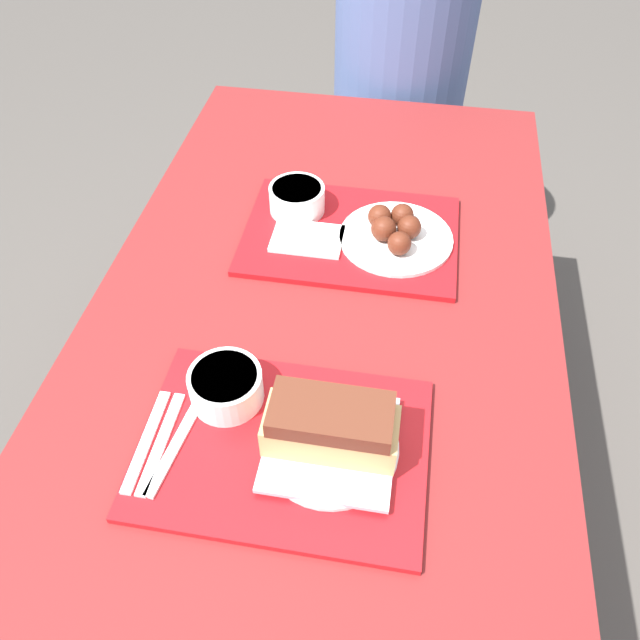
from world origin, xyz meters
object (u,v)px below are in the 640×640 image
tray_near (283,447)px  bowl_coleslaw_near (226,385)px  brisket_sandwich_plate (331,432)px  bowl_coleslaw_far (297,198)px  person_seated_across (401,70)px  tray_far (351,235)px  wings_plate_far (395,231)px

tray_near → bowl_coleslaw_near: size_ratio=3.73×
brisket_sandwich_plate → bowl_coleslaw_far: 0.55m
bowl_coleslaw_far → person_seated_across: (0.16, 0.72, -0.07)m
brisket_sandwich_plate → bowl_coleslaw_far: bearing=105.9°
tray_far → bowl_coleslaw_far: (-0.12, 0.05, 0.04)m
tray_far → tray_near: bearing=-93.8°
brisket_sandwich_plate → person_seated_across: size_ratio=0.27×
tray_far → wings_plate_far: 0.09m
wings_plate_far → tray_near: bearing=-103.7°
bowl_coleslaw_far → wings_plate_far: (0.20, -0.06, -0.01)m
bowl_coleslaw_far → person_seated_across: bearing=77.8°
tray_near → bowl_coleslaw_far: (-0.08, 0.54, 0.04)m
tray_far → bowl_coleslaw_far: bearing=155.3°
tray_far → person_seated_across: bearing=87.1°
tray_far → person_seated_across: size_ratio=0.56×
bowl_coleslaw_far → person_seated_across: person_seated_across is taller
wings_plate_far → person_seated_across: bearing=93.3°
tray_far → bowl_coleslaw_near: bowl_coleslaw_near is taller
bowl_coleslaw_near → brisket_sandwich_plate: size_ratio=0.57×
bowl_coleslaw_far → bowl_coleslaw_near: bearing=-91.9°
wings_plate_far → bowl_coleslaw_near: bearing=-117.7°
brisket_sandwich_plate → wings_plate_far: bearing=84.0°
bowl_coleslaw_near → bowl_coleslaw_far: bearing=88.1°
tray_far → person_seated_across: person_seated_across is taller
tray_far → brisket_sandwich_plate: 0.48m
bowl_coleslaw_far → wings_plate_far: bearing=-16.1°
tray_near → wings_plate_far: bearing=76.3°
tray_far → wings_plate_far: wings_plate_far is taller
bowl_coleslaw_near → wings_plate_far: (0.22, 0.41, -0.01)m
brisket_sandwich_plate → tray_near: bearing=-174.0°
bowl_coleslaw_near → person_seated_across: (0.17, 1.19, -0.07)m
tray_near → tray_far: (0.03, 0.49, 0.00)m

